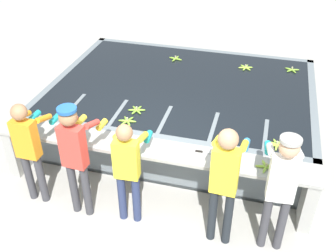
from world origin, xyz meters
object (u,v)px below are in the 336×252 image
object	(u,v)px
banana_bunch_ledge_0	(266,167)
banana_bunch_floating_4	(245,67)
banana_bunch_floating_3	(137,110)
banana_bunch_ledge_1	(70,137)
worker_4	(281,183)
knife_0	(204,152)
worker_3	(225,177)
banana_bunch_floating_5	(292,70)
worker_2	(128,165)
banana_bunch_floating_2	(176,59)
worker_0	(29,145)
banana_bunch_floating_1	(127,121)
worker_1	(75,151)
banana_bunch_floating_0	(277,145)

from	to	relation	value
banana_bunch_ledge_0	banana_bunch_floating_4	bearing A→B (deg)	100.91
banana_bunch_floating_3	banana_bunch_ledge_1	size ratio (longest dim) A/B	1.00
banana_bunch_floating_3	worker_4	bearing A→B (deg)	-31.05
banana_bunch_floating_3	banana_bunch_ledge_0	distance (m)	2.25
knife_0	worker_3	bearing A→B (deg)	-60.72
banana_bunch_floating_5	banana_bunch_ledge_0	size ratio (longest dim) A/B	1.00
worker_3	banana_bunch_ledge_0	bearing A→B (deg)	48.16
banana_bunch_floating_3	banana_bunch_floating_4	size ratio (longest dim) A/B	1.00
worker_3	banana_bunch_floating_3	size ratio (longest dim) A/B	6.24
worker_4	worker_2	bearing A→B (deg)	-179.49
worker_4	banana_bunch_floating_3	world-z (taller)	worker_4
banana_bunch_floating_5	banana_bunch_floating_2	bearing A→B (deg)	-177.78
worker_0	knife_0	bearing A→B (deg)	13.83
worker_2	banana_bunch_floating_4	xyz separation A→B (m)	(1.16, 3.37, -0.04)
banana_bunch_ledge_1	knife_0	distance (m)	1.91
banana_bunch_floating_4	knife_0	world-z (taller)	banana_bunch_floating_4
banana_bunch_floating_1	banana_bunch_floating_4	xyz separation A→B (m)	(1.54, 2.35, 0.00)
worker_0	banana_bunch_ledge_1	world-z (taller)	worker_0
worker_1	banana_bunch_floating_0	bearing A→B (deg)	22.86
banana_bunch_floating_2	banana_bunch_ledge_0	world-z (taller)	banana_bunch_ledge_0
worker_2	worker_4	bearing A→B (deg)	0.51
worker_3	banana_bunch_floating_3	xyz separation A→B (m)	(-1.59, 1.42, -0.17)
banana_bunch_floating_5	banana_bunch_ledge_1	world-z (taller)	banana_bunch_ledge_1
worker_0	banana_bunch_floating_1	bearing A→B (deg)	44.13
banana_bunch_floating_2	banana_bunch_ledge_0	size ratio (longest dim) A/B	1.02
banana_bunch_floating_1	banana_bunch_floating_4	world-z (taller)	same
worker_1	banana_bunch_ledge_1	world-z (taller)	worker_1
banana_bunch_floating_4	banana_bunch_ledge_1	size ratio (longest dim) A/B	1.00
banana_bunch_ledge_1	worker_4	bearing A→B (deg)	-7.63
banana_bunch_floating_4	banana_bunch_ledge_1	xyz separation A→B (m)	(-2.18, -2.97, 0.00)
worker_0	banana_bunch_floating_1	size ratio (longest dim) A/B	5.71
banana_bunch_floating_5	banana_bunch_ledge_1	distance (m)	4.34
worker_0	worker_3	distance (m)	2.67
worker_3	knife_0	size ratio (longest dim) A/B	4.98
worker_0	banana_bunch_ledge_0	xyz separation A→B (m)	(3.14, 0.46, -0.07)
worker_0	banana_bunch_floating_5	bearing A→B (deg)	45.41
worker_3	banana_bunch_floating_2	xyz separation A→B (m)	(-1.48, 3.47, -0.17)
banana_bunch_floating_4	banana_bunch_ledge_0	bearing A→B (deg)	-79.09
worker_1	worker_0	bearing A→B (deg)	174.24
worker_2	banana_bunch_ledge_1	world-z (taller)	worker_2
worker_0	banana_bunch_ledge_0	size ratio (longest dim) A/B	5.84
worker_1	banana_bunch_floating_4	distance (m)	3.90
banana_bunch_floating_0	banana_bunch_floating_4	size ratio (longest dim) A/B	1.00
banana_bunch_floating_0	banana_bunch_ledge_1	bearing A→B (deg)	-168.19
banana_bunch_floating_2	banana_bunch_ledge_0	distance (m)	3.53
worker_3	banana_bunch_floating_0	distance (m)	1.22
banana_bunch_floating_2	banana_bunch_floating_0	bearing A→B (deg)	-49.46
banana_bunch_floating_2	banana_bunch_ledge_1	world-z (taller)	banana_bunch_ledge_1
worker_3	worker_0	bearing A→B (deg)	178.52
banana_bunch_floating_4	knife_0	size ratio (longest dim) A/B	0.80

